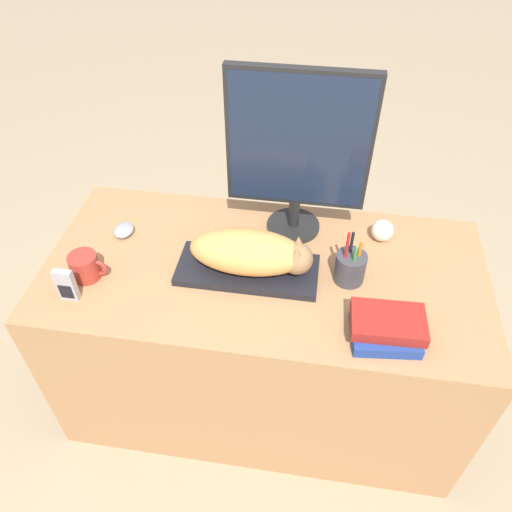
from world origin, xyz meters
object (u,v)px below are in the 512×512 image
at_px(cat, 253,253).
at_px(computer_mouse, 124,230).
at_px(phone, 66,285).
at_px(coffee_mug, 85,266).
at_px(pen_cup, 350,267).
at_px(keyboard, 248,270).
at_px(monitor, 298,148).
at_px(book_stack, 386,328).
at_px(baseball, 382,231).

height_order(cat, computer_mouse, cat).
relative_size(cat, phone, 3.34).
height_order(coffee_mug, pen_cup, pen_cup).
xyz_separation_m(computer_mouse, phone, (-0.06, -0.31, 0.04)).
height_order(keyboard, monitor, monitor).
distance_m(phone, book_stack, 0.92).
bearing_deg(monitor, coffee_mug, -151.64).
relative_size(cat, coffee_mug, 3.19).
distance_m(cat, book_stack, 0.44).
relative_size(keyboard, pen_cup, 2.29).
bearing_deg(computer_mouse, book_stack, -19.51).
distance_m(monitor, book_stack, 0.59).
bearing_deg(cat, pen_cup, 4.09).
bearing_deg(computer_mouse, phone, -100.55).
bearing_deg(keyboard, monitor, 63.41).
relative_size(cat, monitor, 0.67).
bearing_deg(book_stack, cat, 155.19).
xyz_separation_m(keyboard, pen_cup, (0.31, 0.02, 0.04)).
height_order(monitor, phone, monitor).
distance_m(computer_mouse, phone, 0.31).
relative_size(keyboard, monitor, 0.78).
relative_size(cat, computer_mouse, 4.53).
bearing_deg(book_stack, phone, -179.90).
height_order(monitor, computer_mouse, monitor).
height_order(computer_mouse, phone, phone).
xyz_separation_m(cat, book_stack, (0.40, -0.18, -0.05)).
height_order(computer_mouse, pen_cup, pen_cup).
xyz_separation_m(keyboard, phone, (-0.50, -0.18, 0.04)).
bearing_deg(book_stack, coffee_mug, 174.08).
relative_size(pen_cup, phone, 1.69).
bearing_deg(keyboard, book_stack, -23.82).
distance_m(computer_mouse, coffee_mug, 0.22).
bearing_deg(book_stack, keyboard, 156.18).
bearing_deg(coffee_mug, baseball, 19.27).
bearing_deg(book_stack, baseball, 89.96).
distance_m(cat, phone, 0.55).
distance_m(keyboard, pen_cup, 0.31).
distance_m(monitor, computer_mouse, 0.65).
height_order(monitor, pen_cup, monitor).
xyz_separation_m(keyboard, baseball, (0.42, 0.23, 0.02)).
height_order(cat, baseball, cat).
bearing_deg(computer_mouse, coffee_mug, -101.13).
distance_m(coffee_mug, book_stack, 0.91).
height_order(monitor, baseball, monitor).
relative_size(computer_mouse, coffee_mug, 0.71).
bearing_deg(keyboard, phone, -159.79).
xyz_separation_m(keyboard, monitor, (0.12, 0.24, 0.30)).
height_order(phone, book_stack, phone).
relative_size(keyboard, cat, 1.16).
xyz_separation_m(monitor, book_stack, (0.30, -0.42, -0.28)).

